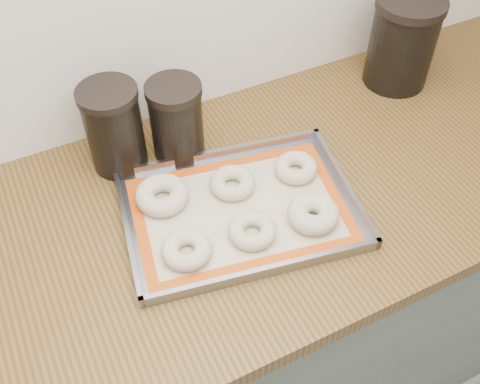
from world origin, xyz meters
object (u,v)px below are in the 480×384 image
bagel_front_right (313,214)px  canister_right (402,42)px  canister_left (114,128)px  bagel_front_mid (252,231)px  bagel_back_left (162,195)px  baking_tray (240,210)px  bagel_back_right (296,168)px  bagel_front_left (187,250)px  canister_mid (176,120)px  bagel_back_mid (232,183)px

bagel_front_right → canister_right: size_ratio=0.46×
bagel_front_right → canister_left: bearing=130.9°
bagel_front_mid → bagel_back_left: size_ratio=0.86×
baking_tray → bagel_front_right: 0.15m
bagel_back_left → bagel_back_right: bagel_back_left is taller
baking_tray → bagel_front_mid: bagel_front_mid is taller
bagel_front_left → canister_right: canister_right is taller
bagel_back_left → canister_right: size_ratio=0.49×
bagel_front_right → canister_right: (0.43, 0.31, 0.09)m
baking_tray → canister_mid: canister_mid is taller
bagel_back_right → canister_left: (-0.32, 0.20, 0.08)m
bagel_front_left → bagel_back_mid: size_ratio=1.02×
bagel_back_mid → canister_mid: bearing=109.3°
bagel_back_left → canister_left: (-0.04, 0.15, 0.07)m
bagel_front_mid → bagel_back_mid: size_ratio=0.99×
bagel_back_right → bagel_front_left: bearing=-161.9°
bagel_back_right → canister_mid: (-0.19, 0.18, 0.07)m
canister_left → baking_tray: bearing=-55.2°
bagel_back_left → bagel_back_mid: (0.14, -0.03, -0.00)m
bagel_front_left → bagel_front_mid: bearing=-5.9°
bagel_front_left → canister_mid: (0.10, 0.27, 0.07)m
bagel_back_mid → canister_mid: (-0.05, 0.16, 0.07)m
bagel_front_left → bagel_front_right: size_ratio=0.94×
bagel_front_mid → bagel_back_left: bagel_back_left is taller
baking_tray → canister_mid: (-0.04, 0.22, 0.08)m
bagel_front_right → bagel_back_right: 0.13m
bagel_back_mid → canister_mid: 0.18m
baking_tray → bagel_back_right: 0.16m
bagel_back_mid → canister_mid: canister_mid is taller
canister_right → bagel_back_right: bearing=-155.5°
bagel_front_left → canister_right: bearing=21.8°
bagel_back_mid → bagel_front_left: bearing=-142.6°
bagel_front_mid → bagel_back_left: bearing=127.5°
baking_tray → bagel_front_right: size_ratio=5.02×
bagel_front_right → canister_left: canister_left is taller
bagel_back_mid → canister_right: size_ratio=0.43×
bagel_front_left → bagel_front_mid: 0.13m
bagel_back_mid → baking_tray: bearing=-102.0°
bagel_back_mid → canister_right: (0.53, 0.16, 0.09)m
bagel_front_right → bagel_back_left: bearing=144.1°
bagel_front_right → canister_mid: bearing=117.5°
baking_tray → canister_left: bearing=124.8°
bagel_back_left → bagel_back_mid: 0.15m
canister_right → canister_mid: bearing=-179.8°
baking_tray → canister_right: bearing=21.9°
bagel_back_mid → bagel_back_right: 0.14m
bagel_front_right → canister_mid: size_ratio=0.57×
bagel_front_left → canister_mid: canister_mid is taller
bagel_front_mid → bagel_back_right: (0.16, 0.11, 0.00)m
bagel_front_left → bagel_front_mid: (0.13, -0.01, -0.00)m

